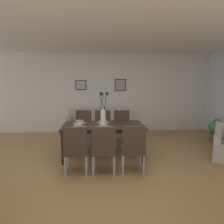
{
  "coord_description": "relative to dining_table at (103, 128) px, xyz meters",
  "views": [
    {
      "loc": [
        -0.2,
        -3.83,
        1.75
      ],
      "look_at": [
        0.17,
        1.19,
        0.97
      ],
      "focal_mm": 33.78,
      "sensor_mm": 36.0,
      "label": 1
    }
  ],
  "objects": [
    {
      "name": "ceiling_panel",
      "position": [
        0.05,
        -0.41,
        1.98
      ],
      "size": [
        9.0,
        7.2,
        0.08
      ],
      "primitive_type": "cube",
      "color": "white"
    },
    {
      "name": "dining_chair_far_left",
      "position": [
        -0.02,
        -0.9,
        -0.15
      ],
      "size": [
        0.47,
        0.47,
        0.92
      ],
      "color": "#3D2D23",
      "rests_on": "ground"
    },
    {
      "name": "ground_plane",
      "position": [
        0.05,
        -0.81,
        -0.66
      ],
      "size": [
        9.0,
        9.0,
        0.0
      ],
      "primitive_type": "plane",
      "color": "olive"
    },
    {
      "name": "framed_picture_center",
      "position": [
        0.65,
        2.37,
        0.9
      ],
      "size": [
        0.37,
        0.03,
        0.39
      ],
      "color": "black"
    },
    {
      "name": "centerpiece_vase",
      "position": [
        0.0,
        0.0,
        0.36
      ],
      "size": [
        0.21,
        0.23,
        0.73
      ],
      "color": "white",
      "rests_on": "dining_table"
    },
    {
      "name": "dining_chair_near_right",
      "position": [
        -0.51,
        0.91,
        -0.15
      ],
      "size": [
        0.47,
        0.47,
        0.92
      ],
      "color": "#3D2D23",
      "rests_on": "ground"
    },
    {
      "name": "sofa",
      "position": [
        -0.05,
        1.88,
        -0.39
      ],
      "size": [
        1.98,
        0.84,
        0.8
      ],
      "color": "#B2A899",
      "rests_on": "ground"
    },
    {
      "name": "back_wall_panel",
      "position": [
        0.05,
        2.44,
        0.64
      ],
      "size": [
        9.0,
        0.1,
        2.6
      ],
      "primitive_type": "cube",
      "color": "silver",
      "rests_on": "ground"
    },
    {
      "name": "bowl_far_right",
      "position": [
        0.0,
        0.22,
        0.12
      ],
      "size": [
        0.17,
        0.17,
        0.07
      ],
      "color": "#B2ADA3",
      "rests_on": "dining_table"
    },
    {
      "name": "placemat_far_right",
      "position": [
        0.0,
        0.22,
        0.08
      ],
      "size": [
        0.32,
        0.32,
        0.01
      ],
      "primitive_type": "cylinder",
      "color": "#7F705B",
      "rests_on": "dining_table"
    },
    {
      "name": "dining_chair_near_left",
      "position": [
        -0.53,
        -0.88,
        -0.15
      ],
      "size": [
        0.45,
        0.45,
        0.92
      ],
      "color": "#3D2D23",
      "rests_on": "ground"
    },
    {
      "name": "bowl_far_left",
      "position": [
        0.0,
        -0.22,
        0.12
      ],
      "size": [
        0.17,
        0.17,
        0.07
      ],
      "color": "#B2ADA3",
      "rests_on": "dining_table"
    },
    {
      "name": "potted_plant",
      "position": [
        3.21,
        0.99,
        -0.29
      ],
      "size": [
        0.36,
        0.36,
        0.67
      ],
      "color": "brown",
      "rests_on": "ground"
    },
    {
      "name": "dining_table",
      "position": [
        0.0,
        0.0,
        0.0
      ],
      "size": [
        1.8,
        0.96,
        0.74
      ],
      "color": "black",
      "rests_on": "ground"
    },
    {
      "name": "bowl_near_right",
      "position": [
        -0.54,
        0.22,
        0.12
      ],
      "size": [
        0.17,
        0.17,
        0.07
      ],
      "color": "#B2ADA3",
      "rests_on": "dining_table"
    },
    {
      "name": "dining_chair_far_right",
      "position": [
        0.01,
        0.89,
        -0.15
      ],
      "size": [
        0.47,
        0.47,
        0.92
      ],
      "color": "#3D2D23",
      "rests_on": "ground"
    },
    {
      "name": "placemat_near_right",
      "position": [
        -0.54,
        0.22,
        0.08
      ],
      "size": [
        0.32,
        0.32,
        0.01
      ],
      "primitive_type": "cylinder",
      "color": "#7F705B",
      "rests_on": "dining_table"
    },
    {
      "name": "bowl_near_left",
      "position": [
        -0.54,
        -0.22,
        0.12
      ],
      "size": [
        0.17,
        0.17,
        0.07
      ],
      "color": "#B2ADA3",
      "rests_on": "dining_table"
    },
    {
      "name": "dining_chair_mid_left",
      "position": [
        0.53,
        -0.9,
        -0.15
      ],
      "size": [
        0.46,
        0.46,
        0.92
      ],
      "color": "#3D2D23",
      "rests_on": "ground"
    },
    {
      "name": "dining_chair_mid_right",
      "position": [
        0.53,
        0.88,
        -0.15
      ],
      "size": [
        0.45,
        0.45,
        0.92
      ],
      "color": "#3D2D23",
      "rests_on": "ground"
    },
    {
      "name": "placemat_near_left",
      "position": [
        -0.54,
        -0.22,
        0.08
      ],
      "size": [
        0.32,
        0.32,
        0.01
      ],
      "primitive_type": "cylinder",
      "color": "#7F705B",
      "rests_on": "dining_table"
    },
    {
      "name": "placemat_far_left",
      "position": [
        0.0,
        -0.22,
        0.08
      ],
      "size": [
        0.32,
        0.32,
        0.01
      ],
      "primitive_type": "cylinder",
      "color": "#7F705B",
      "rests_on": "dining_table"
    },
    {
      "name": "framed_picture_left",
      "position": [
        -0.65,
        2.37,
        0.9
      ],
      "size": [
        0.35,
        0.03,
        0.31
      ],
      "color": "black"
    }
  ]
}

